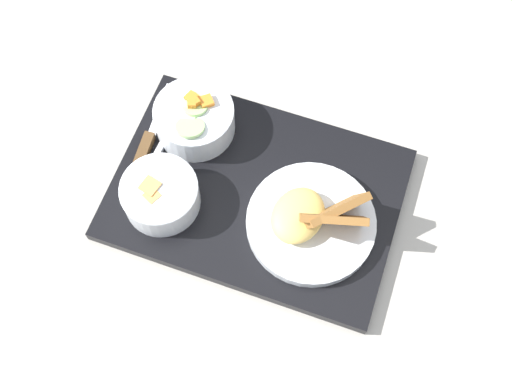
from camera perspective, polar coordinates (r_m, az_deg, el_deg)
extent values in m
plane|color=#ADA89E|center=(0.97, 0.00, -1.22)|extent=(4.00, 4.00, 0.00)
cube|color=black|center=(0.96, 0.00, -0.99)|extent=(0.46, 0.35, 0.02)
cylinder|color=silver|center=(0.98, -5.47, 5.66)|extent=(0.12, 0.12, 0.05)
torus|color=silver|center=(0.96, -5.59, 6.36)|extent=(0.12, 0.12, 0.01)
cylinder|color=#A8D184|center=(0.95, -5.88, 4.98)|extent=(0.06, 0.06, 0.02)
cylinder|color=#A8D184|center=(0.96, -6.46, 6.16)|extent=(0.05, 0.05, 0.02)
cylinder|color=#A8D184|center=(0.96, -5.40, 6.76)|extent=(0.05, 0.05, 0.01)
cylinder|color=#A8D184|center=(0.96, -7.03, 5.91)|extent=(0.05, 0.05, 0.01)
cylinder|color=#A8D184|center=(0.97, -5.39, 6.95)|extent=(0.04, 0.04, 0.02)
cylinder|color=#A8D184|center=(0.97, -5.92, 6.96)|extent=(0.05, 0.05, 0.01)
cube|color=orange|center=(0.96, -4.41, 7.16)|extent=(0.03, 0.03, 0.01)
cube|color=orange|center=(0.96, -5.54, 7.12)|extent=(0.02, 0.02, 0.02)
cube|color=orange|center=(0.96, -5.69, 6.93)|extent=(0.01, 0.01, 0.02)
cube|color=orange|center=(0.97, -5.73, 7.48)|extent=(0.02, 0.02, 0.01)
cylinder|color=silver|center=(0.93, -8.47, -1.06)|extent=(0.11, 0.11, 0.05)
torus|color=silver|center=(0.91, -8.66, -0.50)|extent=(0.11, 0.11, 0.01)
cylinder|color=#C67F3D|center=(0.93, -8.52, -0.91)|extent=(0.10, 0.10, 0.03)
cube|color=#E5A356|center=(0.92, -9.36, -0.44)|extent=(0.03, 0.03, 0.02)
cube|color=#E5A356|center=(0.91, -9.19, -1.25)|extent=(0.03, 0.03, 0.01)
cylinder|color=silver|center=(0.93, 4.90, -3.55)|extent=(0.19, 0.19, 0.02)
ellipsoid|color=#EFC666|center=(0.90, 3.74, -2.89)|extent=(0.10, 0.11, 0.03)
cube|color=#93602D|center=(0.90, 6.74, -3.17)|extent=(0.10, 0.06, 0.09)
cube|color=#93602D|center=(0.91, 6.77, -2.50)|extent=(0.10, 0.09, 0.09)
cube|color=silver|center=(1.03, -8.44, 6.45)|extent=(0.02, 0.10, 0.00)
cube|color=#51381E|center=(0.99, -9.98, 2.67)|extent=(0.02, 0.07, 0.02)
ellipsoid|color=silver|center=(1.00, -7.51, 4.83)|extent=(0.05, 0.06, 0.01)
cube|color=silver|center=(0.97, -9.67, 0.81)|extent=(0.03, 0.11, 0.01)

